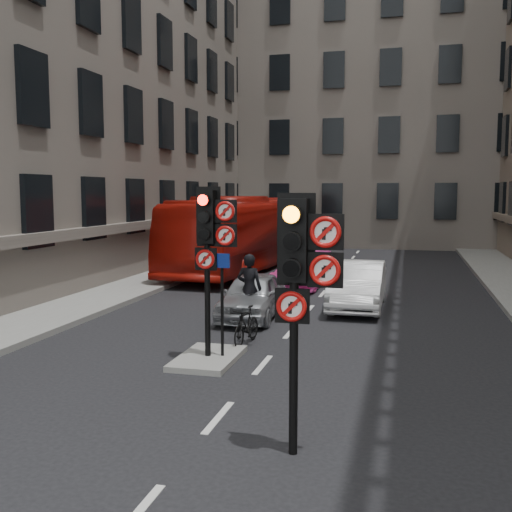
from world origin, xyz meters
The scene contains 13 objects.
ground centered at (0.00, 0.00, 0.00)m, with size 120.00×120.00×0.00m, color black.
pavement_left centered at (-7.20, 12.00, 0.08)m, with size 3.00×50.00×0.16m, color gray.
centre_island centered at (-1.20, 5.00, 0.06)m, with size 1.20×2.00×0.12m, color gray.
building_far centered at (0.00, 38.00, 10.00)m, with size 30.00×14.00×20.00m, color gray.
signal_near centered at (1.49, 0.99, 2.58)m, with size 0.91×0.40×3.58m.
signal_far centered at (-1.11, 4.99, 2.70)m, with size 0.91×0.40×3.58m.
car_silver centered at (-1.39, 9.49, 0.64)m, with size 1.51×3.76×1.28m, color #A3A6AA.
car_white centered at (1.41, 11.64, 0.72)m, with size 1.52×4.36×1.44m, color silver.
car_pink centered at (-1.00, 15.41, 0.62)m, with size 1.73×4.25×1.23m, color #F046AA.
bus_red centered at (-4.50, 19.22, 1.69)m, with size 2.84×12.14×3.38m, color #9A130B.
motorcycle centered at (-0.77, 6.55, 0.45)m, with size 0.42×1.49×0.89m, color black.
motorcyclist centered at (-1.31, 8.84, 0.95)m, with size 0.70×0.46×1.91m, color black.
info_sign centered at (-0.90, 5.06, 1.53)m, with size 0.38×0.11×2.19m.
Camera 1 is at (2.85, -6.79, 3.60)m, focal length 42.00 mm.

